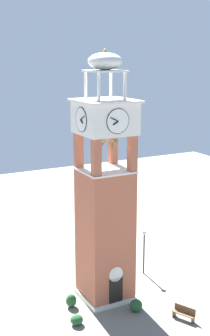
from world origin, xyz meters
name	(u,v)px	position (x,y,z in m)	size (l,w,h in m)	color
ground	(105,296)	(0.00, 0.00, 0.00)	(80.00, 80.00, 0.00)	gray
clock_tower	(105,204)	(0.00, 0.00, 7.29)	(3.94, 3.94, 18.16)	#AD5B42
park_bench	(184,313)	(3.34, -5.33, 0.48)	(1.08, 1.63, 0.95)	brown
lamp_post	(144,244)	(4.65, 1.92, 2.64)	(0.36, 0.36, 3.79)	black
trash_bin	(111,263)	(2.78, 4.21, 0.40)	(0.52, 0.52, 0.80)	#4C4C51
shrub_near_entry	(71,301)	(-2.86, -0.19, 0.49)	(0.76, 0.76, 0.98)	#234C28
shrub_left_of_tower	(136,305)	(0.97, -2.88, 0.45)	(0.91, 0.91, 0.89)	#234C28
shrub_behind_bench	(77,320)	(-3.47, -2.45, 0.35)	(0.85, 0.85, 0.71)	#234C28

